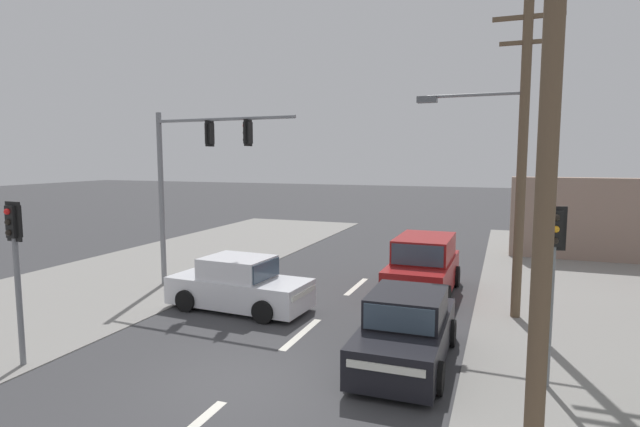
{
  "coord_description": "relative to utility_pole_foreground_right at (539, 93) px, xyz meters",
  "views": [
    {
      "loc": [
        4.72,
        -8.35,
        4.47
      ],
      "look_at": [
        0.13,
        4.0,
        2.99
      ],
      "focal_mm": 28.0,
      "sensor_mm": 36.0,
      "label": 1
    }
  ],
  "objects": [
    {
      "name": "utility_pole_midground_right",
      "position": [
        -0.1,
        7.69,
        -0.62
      ],
      "size": [
        3.78,
        0.35,
        8.61
      ],
      "color": "brown",
      "rests_on": "ground"
    },
    {
      "name": "lane_dash_far",
      "position": [
        -5.08,
        9.37,
        -5.27
      ],
      "size": [
        0.2,
        2.4,
        0.01
      ],
      "primitive_type": "cube",
      "color": "silver",
      "rests_on": "ground"
    },
    {
      "name": "ground_plane",
      "position": [
        -5.08,
        1.37,
        -5.28
      ],
      "size": [
        140.0,
        140.0,
        0.0
      ],
      "primitive_type": "plane",
      "color": "#3A3A3D"
    },
    {
      "name": "kerb_left_verge",
      "position": [
        -13.58,
        5.37,
        -5.27
      ],
      "size": [
        8.0,
        40.0,
        0.02
      ],
      "primitive_type": "cube",
      "color": "gray",
      "rests_on": "ground"
    },
    {
      "name": "pedestal_signal_left_kerb",
      "position": [
        -9.98,
        0.47,
        -2.86
      ],
      "size": [
        0.44,
        0.3,
        3.56
      ],
      "color": "slate",
      "rests_on": "ground"
    },
    {
      "name": "pedestal_signal_right_kerb",
      "position": [
        0.55,
        3.31,
        -2.86
      ],
      "size": [
        0.44,
        0.31,
        3.56
      ],
      "color": "slate",
      "rests_on": "ground"
    },
    {
      "name": "suv_oncoming_near",
      "position": [
        -2.77,
        9.25,
        -4.39
      ],
      "size": [
        2.1,
        4.56,
        1.9
      ],
      "color": "maroon",
      "rests_on": "ground"
    },
    {
      "name": "traffic_signal_mast",
      "position": [
        -10.27,
        7.24,
        -1.13
      ],
      "size": [
        5.29,
        0.51,
        6.0
      ],
      "color": "slate",
      "rests_on": "ground"
    },
    {
      "name": "utility_pole_foreground_right",
      "position": [
        0.0,
        0.0,
        0.0
      ],
      "size": [
        3.78,
        0.58,
        9.83
      ],
      "color": "brown",
      "rests_on": "ground"
    },
    {
      "name": "lane_dash_mid",
      "position": [
        -5.08,
        4.37,
        -5.27
      ],
      "size": [
        0.2,
        2.4,
        0.01
      ],
      "primitive_type": "cube",
      "color": "silver",
      "rests_on": "ground"
    },
    {
      "name": "sedan_kerbside_parked",
      "position": [
        -7.62,
        5.68,
        -4.57
      ],
      "size": [
        4.33,
        2.09,
        1.56
      ],
      "color": "silver",
      "rests_on": "ground"
    },
    {
      "name": "sedan_oncoming_mid",
      "position": [
        -2.26,
        3.57,
        -4.57
      ],
      "size": [
        1.92,
        4.25,
        1.56
      ],
      "color": "black",
      "rests_on": "ground"
    }
  ]
}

